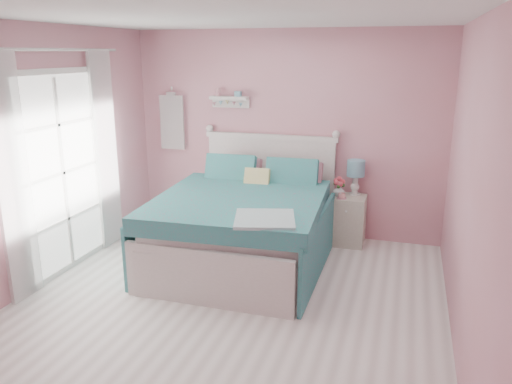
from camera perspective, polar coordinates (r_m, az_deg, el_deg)
The scene contains 13 objects.
floor at distance 4.80m, azimuth -3.63°, elevation -13.21°, with size 4.50×4.50×0.00m, color silver.
room_shell at distance 4.26m, azimuth -3.99°, elevation 5.76°, with size 4.50×4.50×4.50m.
bed at distance 5.65m, azimuth -1.29°, elevation -3.88°, with size 1.87×2.29×1.30m.
nightstand at distance 6.30m, azimuth 10.41°, elevation -3.17°, with size 0.42×0.42×0.61m.
table_lamp at distance 6.23m, azimuth 11.34°, elevation 2.39°, with size 0.22×0.22×0.44m.
vase at distance 6.19m, azimuth 9.44°, elevation 0.18°, with size 0.14×0.14×0.15m, color silver.
teacup at distance 6.10m, azimuth 9.75°, elevation -0.44°, with size 0.09×0.09×0.07m, color pink.
roses at distance 6.16m, azimuth 9.47°, elevation 1.18°, with size 0.14×0.11×0.12m.
wall_shelf at distance 6.53m, azimuth -3.05°, elevation 10.57°, with size 0.50×0.15×0.25m.
hanging_dress at distance 6.89m, azimuth -9.56°, elevation 7.84°, with size 0.34×0.03×0.72m, color white.
french_door at distance 5.69m, azimuth -21.25°, elevation 2.00°, with size 0.04×1.32×2.16m.
curtain_near at distance 5.09m, azimuth -26.03°, elevation 1.17°, with size 0.04×0.40×2.32m, color white.
curtain_far at distance 6.22m, azimuth -16.80°, elevation 4.51°, with size 0.04×0.40×2.32m, color white.
Camera 1 is at (1.52, -3.92, 2.32)m, focal length 35.00 mm.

